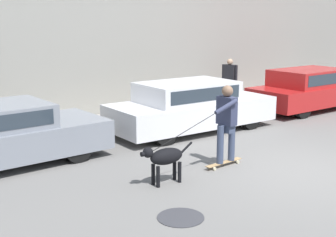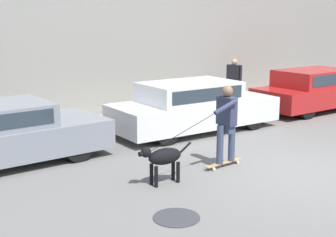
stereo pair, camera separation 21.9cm
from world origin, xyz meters
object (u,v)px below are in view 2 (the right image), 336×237
(dog, at_px, (163,158))
(fire_hydrant, at_px, (245,103))
(parked_car_2, at_px, (316,90))
(parked_car_1, at_px, (193,107))
(pedestrian_with_bag, at_px, (233,80))
(skateboarder, at_px, (226,121))

(dog, height_order, fire_hydrant, dog)
(parked_car_2, bearing_deg, parked_car_1, 179.64)
(parked_car_1, bearing_deg, fire_hydrant, 18.22)
(dog, bearing_deg, pedestrian_with_bag, -139.31)
(parked_car_2, bearing_deg, skateboarder, -157.07)
(pedestrian_with_bag, distance_m, fire_hydrant, 1.29)
(fire_hydrant, bearing_deg, pedestrian_with_bag, 66.67)
(parked_car_2, xyz_separation_m, pedestrian_with_bag, (-1.89, 1.90, 0.28))
(parked_car_2, height_order, skateboarder, skateboarder)
(pedestrian_with_bag, xyz_separation_m, fire_hydrant, (-0.45, -1.05, -0.58))
(parked_car_1, distance_m, fire_hydrant, 2.88)
(parked_car_2, xyz_separation_m, dog, (-8.04, -2.88, -0.15))
(parked_car_2, height_order, pedestrian_with_bag, pedestrian_with_bag)
(parked_car_1, bearing_deg, skateboarder, -114.58)
(parked_car_1, height_order, pedestrian_with_bag, pedestrian_with_bag)
(skateboarder, bearing_deg, dog, 0.43)
(parked_car_1, xyz_separation_m, pedestrian_with_bag, (3.19, 1.90, 0.29))
(dog, relative_size, fire_hydrant, 1.62)
(parked_car_2, distance_m, dog, 8.54)
(pedestrian_with_bag, bearing_deg, fire_hydrant, -129.48)
(parked_car_1, distance_m, dog, 4.13)
(dog, relative_size, skateboarder, 0.46)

